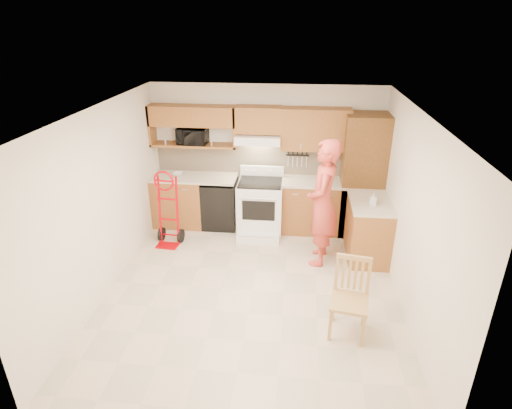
% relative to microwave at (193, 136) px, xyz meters
% --- Properties ---
extents(floor, '(4.00, 4.50, 0.02)m').
position_rel_microwave_xyz_m(floor, '(1.27, -2.08, -1.64)').
color(floor, '#BFB196').
rests_on(floor, ground).
extents(ceiling, '(4.00, 4.50, 0.02)m').
position_rel_microwave_xyz_m(ceiling, '(1.27, -2.08, 0.88)').
color(ceiling, white).
rests_on(ceiling, ground).
extents(wall_back, '(4.00, 0.02, 2.50)m').
position_rel_microwave_xyz_m(wall_back, '(1.27, 0.17, -0.38)').
color(wall_back, white).
rests_on(wall_back, ground).
extents(wall_front, '(4.00, 0.02, 2.50)m').
position_rel_microwave_xyz_m(wall_front, '(1.27, -4.34, -0.38)').
color(wall_front, white).
rests_on(wall_front, ground).
extents(wall_left, '(0.02, 4.50, 2.50)m').
position_rel_microwave_xyz_m(wall_left, '(-0.74, -2.08, -0.38)').
color(wall_left, white).
rests_on(wall_left, ground).
extents(wall_right, '(0.02, 4.50, 2.50)m').
position_rel_microwave_xyz_m(wall_right, '(3.28, -2.08, -0.38)').
color(wall_right, white).
rests_on(wall_right, ground).
extents(backsplash, '(3.92, 0.03, 0.55)m').
position_rel_microwave_xyz_m(backsplash, '(1.27, 0.15, -0.43)').
color(backsplash, '#CAB592').
rests_on(backsplash, wall_back).
extents(lower_cab_left, '(0.90, 0.60, 0.90)m').
position_rel_microwave_xyz_m(lower_cab_left, '(-0.28, -0.14, -1.18)').
color(lower_cab_left, olive).
rests_on(lower_cab_left, ground).
extents(dishwasher, '(0.60, 0.60, 0.85)m').
position_rel_microwave_xyz_m(dishwasher, '(0.47, -0.14, -1.21)').
color(dishwasher, black).
rests_on(dishwasher, ground).
extents(lower_cab_right, '(1.14, 0.60, 0.90)m').
position_rel_microwave_xyz_m(lower_cab_right, '(2.10, -0.14, -1.18)').
color(lower_cab_right, olive).
rests_on(lower_cab_right, ground).
extents(countertop_left, '(1.50, 0.63, 0.04)m').
position_rel_microwave_xyz_m(countertop_left, '(0.02, -0.13, -0.71)').
color(countertop_left, '#BEB39B').
rests_on(countertop_left, lower_cab_left).
extents(countertop_right, '(1.14, 0.63, 0.04)m').
position_rel_microwave_xyz_m(countertop_right, '(2.10, -0.13, -0.71)').
color(countertop_right, '#BEB39B').
rests_on(countertop_right, lower_cab_right).
extents(cab_return_right, '(0.60, 1.00, 0.90)m').
position_rel_microwave_xyz_m(cab_return_right, '(2.97, -0.94, -1.18)').
color(cab_return_right, olive).
rests_on(cab_return_right, ground).
extents(countertop_return, '(0.63, 1.00, 0.04)m').
position_rel_microwave_xyz_m(countertop_return, '(2.97, -0.94, -0.71)').
color(countertop_return, '#BEB39B').
rests_on(countertop_return, cab_return_right).
extents(pantry_tall, '(0.70, 0.60, 2.10)m').
position_rel_microwave_xyz_m(pantry_tall, '(2.92, -0.14, -0.58)').
color(pantry_tall, brown).
rests_on(pantry_tall, ground).
extents(upper_cab_left, '(1.50, 0.33, 0.34)m').
position_rel_microwave_xyz_m(upper_cab_left, '(0.02, 0.00, 0.35)').
color(upper_cab_left, olive).
rests_on(upper_cab_left, wall_back).
extents(upper_shelf_mw, '(1.50, 0.33, 0.04)m').
position_rel_microwave_xyz_m(upper_shelf_mw, '(0.02, 0.00, -0.16)').
color(upper_shelf_mw, olive).
rests_on(upper_shelf_mw, wall_back).
extents(upper_cab_center, '(0.76, 0.33, 0.44)m').
position_rel_microwave_xyz_m(upper_cab_center, '(1.15, 0.00, 0.31)').
color(upper_cab_center, olive).
rests_on(upper_cab_center, wall_back).
extents(upper_cab_right, '(1.14, 0.33, 0.70)m').
position_rel_microwave_xyz_m(upper_cab_right, '(2.10, 0.00, 0.17)').
color(upper_cab_right, olive).
rests_on(upper_cab_right, wall_back).
extents(range_hood, '(0.76, 0.46, 0.14)m').
position_rel_microwave_xyz_m(range_hood, '(1.15, -0.06, -0.00)').
color(range_hood, white).
rests_on(range_hood, wall_back).
extents(knife_strip, '(0.40, 0.05, 0.29)m').
position_rel_microwave_xyz_m(knife_strip, '(1.82, 0.12, -0.39)').
color(knife_strip, black).
rests_on(knife_strip, backsplash).
extents(microwave, '(0.53, 0.37, 0.28)m').
position_rel_microwave_xyz_m(microwave, '(0.00, 0.00, 0.00)').
color(microwave, black).
rests_on(microwave, upper_shelf_mw).
extents(range, '(0.76, 1.00, 1.12)m').
position_rel_microwave_xyz_m(range, '(1.21, -0.36, -1.07)').
color(range, white).
rests_on(range, ground).
extents(person, '(0.55, 0.76, 1.96)m').
position_rel_microwave_xyz_m(person, '(2.22, -1.18, -0.65)').
color(person, '#C63F33').
rests_on(person, ground).
extents(hand_truck, '(0.50, 0.46, 1.17)m').
position_rel_microwave_xyz_m(hand_truck, '(-0.27, -0.91, -1.04)').
color(hand_truck, '#C20009').
rests_on(hand_truck, ground).
extents(dining_chair, '(0.51, 0.54, 0.97)m').
position_rel_microwave_xyz_m(dining_chair, '(2.50, -2.81, -1.15)').
color(dining_chair, tan).
rests_on(dining_chair, ground).
extents(soap_bottle, '(0.09, 0.09, 0.20)m').
position_rel_microwave_xyz_m(soap_bottle, '(2.97, -1.06, -0.59)').
color(soap_bottle, white).
rests_on(soap_bottle, countertop_return).
extents(bowl, '(0.21, 0.21, 0.05)m').
position_rel_microwave_xyz_m(bowl, '(-0.27, -0.14, -0.67)').
color(bowl, white).
rests_on(bowl, countertop_left).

